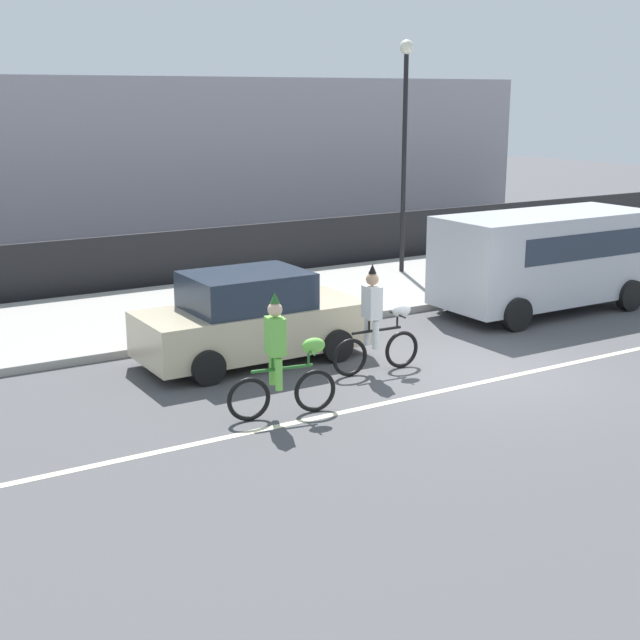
% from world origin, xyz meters
% --- Properties ---
extents(ground_plane, '(80.00, 80.00, 0.00)m').
position_xyz_m(ground_plane, '(0.00, 0.00, 0.00)').
color(ground_plane, '#4C4C4F').
extents(road_centre_line, '(36.00, 0.14, 0.01)m').
position_xyz_m(road_centre_line, '(0.00, -0.50, 0.00)').
color(road_centre_line, beige).
rests_on(road_centre_line, ground).
extents(sidewalk_curb, '(60.00, 5.00, 0.15)m').
position_xyz_m(sidewalk_curb, '(0.00, 6.50, 0.07)').
color(sidewalk_curb, '#9E9B93').
rests_on(sidewalk_curb, ground).
extents(fence_line, '(40.00, 0.08, 1.40)m').
position_xyz_m(fence_line, '(0.00, 9.40, 0.70)').
color(fence_line, black).
rests_on(fence_line, ground).
extents(building_backdrop, '(28.00, 8.00, 5.20)m').
position_xyz_m(building_backdrop, '(-0.55, 18.00, 2.60)').
color(building_backdrop, '#99939E').
rests_on(building_backdrop, ground).
extents(parade_cyclist_lime, '(1.71, 0.53, 1.92)m').
position_xyz_m(parade_cyclist_lime, '(-4.04, -0.16, 0.84)').
color(parade_cyclist_lime, black).
rests_on(parade_cyclist_lime, ground).
extents(parade_cyclist_zebra, '(1.72, 0.50, 1.92)m').
position_xyz_m(parade_cyclist_zebra, '(-1.59, 0.91, 0.84)').
color(parade_cyclist_zebra, black).
rests_on(parade_cyclist_zebra, ground).
extents(parked_van_silver, '(5.00, 2.22, 2.18)m').
position_xyz_m(parked_van_silver, '(4.20, 2.70, 1.28)').
color(parked_van_silver, silver).
rests_on(parked_van_silver, ground).
extents(parked_car_beige, '(4.10, 1.92, 1.64)m').
position_xyz_m(parked_car_beige, '(-3.15, 2.65, 0.78)').
color(parked_car_beige, beige).
rests_on(parked_car_beige, ground).
extents(street_lamp_post, '(0.36, 0.36, 5.86)m').
position_xyz_m(street_lamp_post, '(3.73, 7.40, 3.99)').
color(street_lamp_post, black).
rests_on(street_lamp_post, sidewalk_curb).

